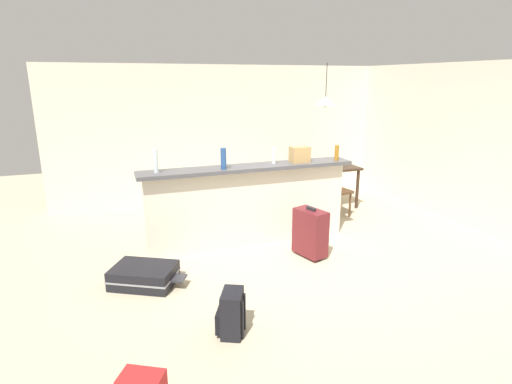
{
  "coord_description": "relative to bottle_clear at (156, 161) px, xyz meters",
  "views": [
    {
      "loc": [
        -2.22,
        -4.49,
        2.25
      ],
      "look_at": [
        -0.26,
        0.86,
        0.66
      ],
      "focal_mm": 28.63,
      "sensor_mm": 36.0,
      "label": 1
    }
  ],
  "objects": [
    {
      "name": "suitcase_flat_black",
      "position": [
        -0.29,
        -0.73,
        -1.16
      ],
      "size": [
        0.88,
        0.77,
        0.22
      ],
      "color": "black",
      "rests_on": "ground_plane"
    },
    {
      "name": "partition_half_wall",
      "position": [
        1.22,
        -0.0,
        -0.73
      ],
      "size": [
        2.8,
        0.2,
        1.07
      ],
      "primitive_type": "cube",
      "color": "silver",
      "rests_on": "ground_plane"
    },
    {
      "name": "backpack_black",
      "position": [
        0.37,
        -1.95,
        -1.06
      ],
      "size": [
        0.32,
        0.33,
        0.42
      ],
      "color": "black",
      "rests_on": "ground_plane"
    },
    {
      "name": "bottle_white",
      "position": [
        1.6,
        0.03,
        -0.03
      ],
      "size": [
        0.06,
        0.06,
        0.23
      ],
      "primitive_type": "cylinder",
      "color": "silver",
      "rests_on": "bar_countertop"
    },
    {
      "name": "suitcase_upright_maroon",
      "position": [
        1.82,
        -0.68,
        -0.94
      ],
      "size": [
        0.36,
        0.49,
        0.67
      ],
      "color": "maroon",
      "rests_on": "ground_plane"
    },
    {
      "name": "bottle_clear",
      "position": [
        0.0,
        0.0,
        0.0
      ],
      "size": [
        0.06,
        0.06,
        0.3
      ],
      "primitive_type": "cylinder",
      "color": "silver",
      "rests_on": "bar_countertop"
    },
    {
      "name": "wall_right",
      "position": [
        4.73,
        -0.29,
        -0.02
      ],
      "size": [
        0.1,
        6.0,
        2.5
      ],
      "primitive_type": "cube",
      "color": "silver",
      "rests_on": "ground_plane"
    },
    {
      "name": "grocery_bag",
      "position": [
        1.97,
        -0.02,
        -0.04
      ],
      "size": [
        0.26,
        0.18,
        0.22
      ],
      "primitive_type": "cube",
      "color": "tan",
      "rests_on": "bar_countertop"
    },
    {
      "name": "bottle_amber",
      "position": [
        2.52,
        -0.08,
        -0.04
      ],
      "size": [
        0.06,
        0.06,
        0.22
      ],
      "primitive_type": "cylinder",
      "color": "#9E661E",
      "rests_on": "bar_countertop"
    },
    {
      "name": "dining_table",
      "position": [
        3.07,
        1.22,
        -0.62
      ],
      "size": [
        1.1,
        0.8,
        0.74
      ],
      "color": "#332319",
      "rests_on": "ground_plane"
    },
    {
      "name": "dining_chair_near_partition",
      "position": [
        3.0,
        0.72,
        -0.75
      ],
      "size": [
        0.45,
        0.45,
        0.93
      ],
      "color": "#4C331E",
      "rests_on": "ground_plane"
    },
    {
      "name": "wall_back",
      "position": [
        1.68,
        2.46,
        -0.02
      ],
      "size": [
        6.6,
        0.1,
        2.5
      ],
      "primitive_type": "cube",
      "color": "silver",
      "rests_on": "ground_plane"
    },
    {
      "name": "pendant_lamp",
      "position": [
        3.03,
        1.2,
        0.62
      ],
      "size": [
        0.34,
        0.34,
        0.73
      ],
      "color": "black"
    },
    {
      "name": "ground_plane",
      "position": [
        1.68,
        -0.59,
        -1.29
      ],
      "size": [
        13.0,
        13.0,
        0.05
      ],
      "primitive_type": "cube",
      "color": "#BCAD8E"
    },
    {
      "name": "bottle_blue",
      "position": [
        0.85,
        -0.08,
        -0.01
      ],
      "size": [
        0.07,
        0.07,
        0.28
      ],
      "primitive_type": "cylinder",
      "color": "#284C89",
      "rests_on": "bar_countertop"
    },
    {
      "name": "bar_countertop",
      "position": [
        1.22,
        -0.0,
        -0.17
      ],
      "size": [
        2.96,
        0.4,
        0.05
      ],
      "primitive_type": "cube",
      "color": "#4C4C51",
      "rests_on": "partition_half_wall"
    }
  ]
}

